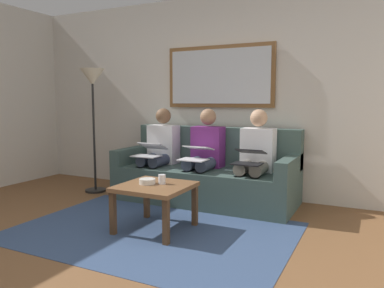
{
  "coord_description": "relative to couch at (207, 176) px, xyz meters",
  "views": [
    {
      "loc": [
        -1.86,
        2.07,
        1.24
      ],
      "look_at": [
        0.0,
        -1.7,
        0.75
      ],
      "focal_mm": 34.98,
      "sensor_mm": 36.0,
      "label": 1
    }
  ],
  "objects": [
    {
      "name": "person_left",
      "position": [
        -0.64,
        0.07,
        0.3
      ],
      "size": [
        0.38,
        0.58,
        1.14
      ],
      "color": "silver",
      "rests_on": "couch"
    },
    {
      "name": "wall_rear",
      "position": [
        0.0,
        -0.48,
        0.99
      ],
      "size": [
        6.0,
        0.12,
        2.6
      ],
      "primitive_type": "cube",
      "color": "beige",
      "rests_on": "ground_plane"
    },
    {
      "name": "couch",
      "position": [
        0.0,
        0.0,
        0.0
      ],
      "size": [
        2.2,
        0.9,
        0.9
      ],
      "color": "#384C47",
      "rests_on": "ground_plane"
    },
    {
      "name": "coffee_table",
      "position": [
        -0.0,
        1.22,
        0.07
      ],
      "size": [
        0.65,
        0.65,
        0.44
      ],
      "color": "brown",
      "rests_on": "ground_plane"
    },
    {
      "name": "cup",
      "position": [
        -0.04,
        1.16,
        0.18
      ],
      "size": [
        0.07,
        0.07,
        0.09
      ],
      "primitive_type": "cylinder",
      "color": "silver",
      "rests_on": "coffee_table"
    },
    {
      "name": "person_middle",
      "position": [
        0.0,
        0.07,
        0.3
      ],
      "size": [
        0.38,
        0.58,
        1.14
      ],
      "color": "#66236B",
      "rests_on": "couch"
    },
    {
      "name": "framed_mirror",
      "position": [
        0.0,
        -0.39,
        1.24
      ],
      "size": [
        1.47,
        0.05,
        0.8
      ],
      "color": "brown"
    },
    {
      "name": "bowl",
      "position": [
        0.08,
        1.22,
        0.16
      ],
      "size": [
        0.16,
        0.16,
        0.05
      ],
      "primitive_type": "cylinder",
      "color": "beige",
      "rests_on": "coffee_table"
    },
    {
      "name": "laptop_black",
      "position": [
        -0.64,
        0.31,
        0.32
      ],
      "size": [
        0.31,
        0.37,
        0.16
      ],
      "color": "black"
    },
    {
      "name": "standing_lamp",
      "position": [
        1.55,
        0.27,
        1.06
      ],
      "size": [
        0.32,
        0.32,
        1.66
      ],
      "color": "black",
      "rests_on": "ground_plane"
    },
    {
      "name": "laptop_white",
      "position": [
        0.0,
        0.31,
        0.32
      ],
      "size": [
        0.31,
        0.38,
        0.16
      ],
      "color": "white"
    },
    {
      "name": "laptop_silver",
      "position": [
        0.64,
        0.3,
        0.32
      ],
      "size": [
        0.33,
        0.37,
        0.16
      ],
      "color": "silver"
    },
    {
      "name": "person_right",
      "position": [
        0.64,
        0.07,
        0.3
      ],
      "size": [
        0.38,
        0.58,
        1.14
      ],
      "color": "silver",
      "rests_on": "couch"
    },
    {
      "name": "ground_plane",
      "position": [
        0.0,
        2.12,
        -0.36
      ],
      "size": [
        6.0,
        5.2,
        0.1
      ],
      "primitive_type": "cube",
      "color": "brown"
    },
    {
      "name": "area_rug",
      "position": [
        0.0,
        1.27,
        -0.31
      ],
      "size": [
        2.6,
        1.8,
        0.01
      ],
      "primitive_type": "cube",
      "color": "#33476B",
      "rests_on": "ground_plane"
    }
  ]
}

